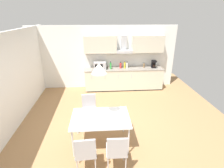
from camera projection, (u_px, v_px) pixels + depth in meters
ground_plane at (107, 127)px, 4.86m from camera, size 7.34×8.69×0.02m
wall_back at (103, 57)px, 7.11m from camera, size 5.87×0.10×2.51m
wall_left at (3, 88)px, 4.22m from camera, size 0.10×6.95×2.51m
kitchen_counter at (124, 79)px, 7.14m from camera, size 3.12×0.64×0.88m
backsplash_tile at (123, 60)px, 7.15m from camera, size 3.10×0.02×0.53m
upper_wall_cabinets at (124, 44)px, 6.75m from camera, size 3.10×0.40×0.65m
microwave at (100, 65)px, 6.86m from camera, size 0.48×0.35×0.28m
coffee_maker at (154, 64)px, 7.03m from camera, size 0.18×0.19×0.30m
bottle_red at (121, 66)px, 6.95m from camera, size 0.08×0.08×0.26m
bottle_brown at (144, 65)px, 7.04m from camera, size 0.07×0.07×0.21m
bottle_green at (111, 66)px, 6.86m from camera, size 0.07×0.07×0.30m
bottle_white at (127, 65)px, 7.00m from camera, size 0.08×0.08×0.26m
bottle_yellow at (125, 65)px, 6.94m from camera, size 0.07×0.07×0.30m
dining_table at (100, 119)px, 4.01m from camera, size 1.32×0.91×0.72m
chair_near_left at (86, 151)px, 3.27m from camera, size 0.43×0.43×0.87m
chair_near_right at (117, 150)px, 3.31m from camera, size 0.41×0.41×0.87m
chair_far_left at (89, 107)px, 4.81m from camera, size 0.43×0.43×0.87m
pendant_lamp at (99, 68)px, 3.55m from camera, size 0.32×0.32×0.22m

